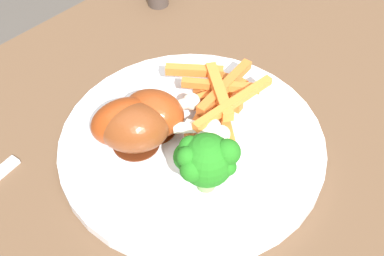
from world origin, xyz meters
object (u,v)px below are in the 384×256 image
object	(u,v)px
dinner_plate	(192,144)
chicken_drumstick_far	(129,120)
chicken_drumstick_extra	(158,115)
broccoli_floret_front	(205,160)
chicken_drumstick_near	(138,127)
carrot_fries_pile	(219,94)

from	to	relation	value
dinner_plate	chicken_drumstick_far	size ratio (longest dim) A/B	2.33
chicken_drumstick_far	chicken_drumstick_extra	xyz separation A→B (m)	(0.03, -0.02, -0.00)
chicken_drumstick_far	dinner_plate	bearing A→B (deg)	-51.28
broccoli_floret_front	dinner_plate	bearing A→B (deg)	55.69
chicken_drumstick_near	chicken_drumstick_far	bearing A→B (deg)	91.18
broccoli_floret_front	carrot_fries_pile	world-z (taller)	broccoli_floret_front
chicken_drumstick_extra	chicken_drumstick_near	bearing A→B (deg)	178.58
chicken_drumstick_near	dinner_plate	bearing A→B (deg)	-42.13
dinner_plate	broccoli_floret_front	size ratio (longest dim) A/B	4.29
dinner_plate	chicken_drumstick_far	xyz separation A→B (m)	(-0.04, 0.05, 0.03)
broccoli_floret_front	chicken_drumstick_far	xyz separation A→B (m)	(-0.01, 0.10, -0.02)
chicken_drumstick_far	carrot_fries_pile	bearing A→B (deg)	-20.56
chicken_drumstick_near	chicken_drumstick_extra	xyz separation A→B (m)	(0.03, -0.00, -0.00)
broccoli_floret_front	carrot_fries_pile	bearing A→B (deg)	35.12
carrot_fries_pile	chicken_drumstick_extra	distance (m)	0.07
chicken_drumstick_far	broccoli_floret_front	bearing A→B (deg)	-85.87
dinner_plate	chicken_drumstick_extra	world-z (taller)	chicken_drumstick_extra
chicken_drumstick_near	chicken_drumstick_far	xyz separation A→B (m)	(-0.00, 0.01, 0.00)
broccoli_floret_front	chicken_drumstick_near	size ratio (longest dim) A/B	0.59
dinner_plate	carrot_fries_pile	bearing A→B (deg)	14.17
broccoli_floret_front	carrot_fries_pile	xyz separation A→B (m)	(0.09, 0.06, -0.02)
dinner_plate	chicken_drumstick_near	bearing A→B (deg)	137.87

